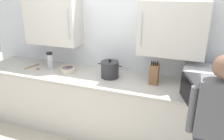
# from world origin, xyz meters

# --- Properties ---
(back_wall_tiled) EXTENTS (4.28, 0.44, 2.58)m
(back_wall_tiled) POSITION_xyz_m (0.00, 1.08, 1.37)
(back_wall_tiled) COLOR silver
(back_wall_tiled) RESTS_ON ground_plane
(counter_unit) EXTENTS (3.77, 0.72, 0.90)m
(counter_unit) POSITION_xyz_m (0.00, 0.73, 0.45)
(counter_unit) COLOR beige
(counter_unit) RESTS_ON ground_plane
(microwave_oven) EXTENTS (0.55, 0.75, 0.29)m
(microwave_oven) POSITION_xyz_m (1.30, 0.77, 1.05)
(microwave_oven) COLOR #B7BABF
(microwave_oven) RESTS_ON counter_unit
(wooden_spoon) EXTENTS (0.23, 0.25, 0.02)m
(wooden_spoon) POSITION_xyz_m (-1.14, 0.71, 0.91)
(wooden_spoon) COLOR #A37547
(wooden_spoon) RESTS_ON counter_unit
(knife_block) EXTENTS (0.11, 0.15, 0.32)m
(knife_block) POSITION_xyz_m (0.70, 0.78, 1.03)
(knife_block) COLOR brown
(knife_block) RESTS_ON counter_unit
(fruit_bowl) EXTENTS (0.21, 0.21, 0.09)m
(fruit_bowl) POSITION_xyz_m (-0.56, 0.74, 0.94)
(fruit_bowl) COLOR beige
(fruit_bowl) RESTS_ON counter_unit
(thermos_flask) EXTENTS (0.09, 0.09, 0.26)m
(thermos_flask) POSITION_xyz_m (-0.88, 0.76, 1.03)
(thermos_flask) COLOR #B7BABF
(thermos_flask) RESTS_ON counter_unit
(stock_pot) EXTENTS (0.35, 0.25, 0.26)m
(stock_pot) POSITION_xyz_m (0.08, 0.78, 1.02)
(stock_pot) COLOR #2D2D33
(stock_pot) RESTS_ON counter_unit
(person_figure) EXTENTS (0.44, 0.62, 1.62)m
(person_figure) POSITION_xyz_m (1.38, -0.04, 0.97)
(person_figure) COLOR #282D3D
(person_figure) RESTS_ON ground_plane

